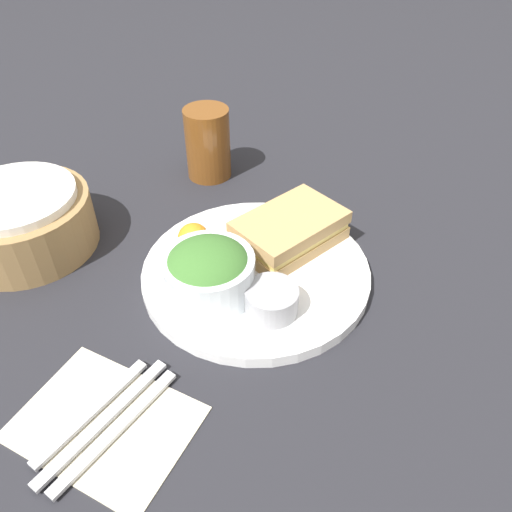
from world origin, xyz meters
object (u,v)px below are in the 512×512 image
object	(u,v)px
sandwich	(290,230)
bread_basket	(22,221)
fork	(117,429)
plate	(256,272)
dressing_cup	(271,300)
knife	(104,420)
salad_bowl	(209,271)
spoon	(92,411)
drink_glass	(208,143)

from	to	relation	value
sandwich	bread_basket	size ratio (longest dim) A/B	0.87
fork	plate	bearing A→B (deg)	-176.15
plate	dressing_cup	world-z (taller)	dressing_cup
sandwich	knife	xyz separation A→B (m)	(-0.33, 0.06, -0.03)
salad_bowl	dressing_cup	world-z (taller)	salad_bowl
bread_basket	knife	world-z (taller)	bread_basket
sandwich	dressing_cup	world-z (taller)	sandwich
plate	spoon	bearing A→B (deg)	168.09
plate	sandwich	size ratio (longest dim) A/B	1.77
drink_glass	salad_bowl	bearing A→B (deg)	-148.82
drink_glass	fork	size ratio (longest dim) A/B	0.73
dressing_cup	bread_basket	size ratio (longest dim) A/B	0.33
bread_basket	knife	bearing A→B (deg)	-121.77
bread_basket	dressing_cup	bearing A→B (deg)	-85.86
plate	fork	distance (m)	0.27
knife	sandwich	bearing A→B (deg)	178.54
bread_basket	spoon	distance (m)	0.32
plate	dressing_cup	distance (m)	0.08
salad_bowl	dressing_cup	xyz separation A→B (m)	(0.01, -0.08, -0.02)
salad_bowl	drink_glass	world-z (taller)	drink_glass
dressing_cup	knife	xyz separation A→B (m)	(-0.20, 0.09, -0.03)
salad_bowl	knife	world-z (taller)	salad_bowl
sandwich	bread_basket	bearing A→B (deg)	114.33
knife	bread_basket	bearing A→B (deg)	-113.71
fork	spoon	distance (m)	0.04
sandwich	plate	bearing A→B (deg)	164.78
plate	spoon	size ratio (longest dim) A/B	2.07
plate	knife	world-z (taller)	plate
salad_bowl	knife	distance (m)	0.20
knife	spoon	bearing A→B (deg)	-90.00
spoon	sandwich	bearing A→B (deg)	175.48
salad_bowl	bread_basket	xyz separation A→B (m)	(-0.02, 0.29, -0.01)
dressing_cup	plate	bearing A→B (deg)	40.28
fork	dressing_cup	bearing A→B (deg)	169.07
salad_bowl	fork	bearing A→B (deg)	-176.76
salad_bowl	dressing_cup	size ratio (longest dim) A/B	1.76
plate	drink_glass	world-z (taller)	drink_glass
plate	sandwich	world-z (taller)	sandwich
bread_basket	spoon	bearing A→B (deg)	-123.07
fork	spoon	world-z (taller)	same
drink_glass	spoon	distance (m)	0.48
dressing_cup	sandwich	bearing A→B (deg)	14.68
plate	bread_basket	world-z (taller)	bread_basket
bread_basket	spoon	world-z (taller)	bread_basket
bread_basket	fork	world-z (taller)	bread_basket
salad_bowl	knife	bearing A→B (deg)	178.15
plate	bread_basket	bearing A→B (deg)	105.20
salad_bowl	knife	xyz separation A→B (m)	(-0.20, 0.01, -0.04)
knife	spoon	size ratio (longest dim) A/B	1.17
sandwich	knife	distance (m)	0.34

